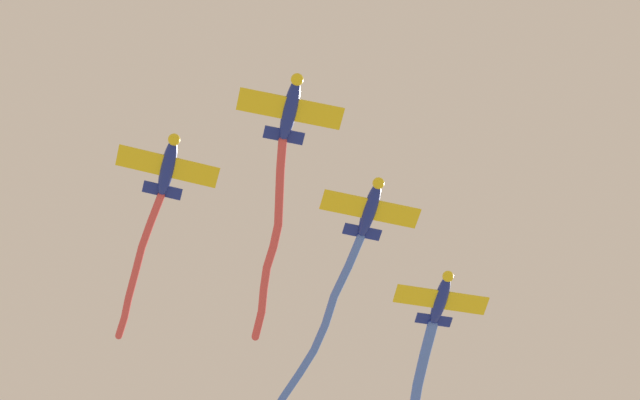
% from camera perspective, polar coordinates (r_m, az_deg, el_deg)
% --- Properties ---
extents(airplane_lead, '(8.08, 6.20, 2.00)m').
position_cam_1_polar(airplane_lead, '(74.94, -1.70, 5.23)').
color(airplane_lead, navy).
extents(smoke_trail_lead, '(8.34, 18.19, 1.64)m').
position_cam_1_polar(smoke_trail_lead, '(81.02, -2.80, -2.62)').
color(smoke_trail_lead, '#DB4C4C').
extents(airplane_left_wing, '(8.09, 6.20, 2.00)m').
position_cam_1_polar(airplane_left_wing, '(79.68, 2.86, -0.48)').
color(airplane_left_wing, navy).
extents(smoke_trail_left_wing, '(5.28, 28.89, 1.90)m').
position_cam_1_polar(smoke_trail_left_wing, '(89.48, -1.08, -9.18)').
color(smoke_trail_left_wing, '#4C75DB').
extents(airplane_right_wing, '(8.11, 6.19, 2.00)m').
position_cam_1_polar(airplane_right_wing, '(78.67, -8.64, 1.93)').
color(airplane_right_wing, navy).
extents(smoke_trail_right_wing, '(4.18, 15.60, 1.31)m').
position_cam_1_polar(smoke_trail_right_wing, '(84.61, -10.36, -3.95)').
color(smoke_trail_right_wing, '#DB4C4C').
extents(airplane_slot, '(8.04, 6.20, 2.00)m').
position_cam_1_polar(airplane_slot, '(85.32, 6.88, -5.61)').
color(airplane_slot, navy).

